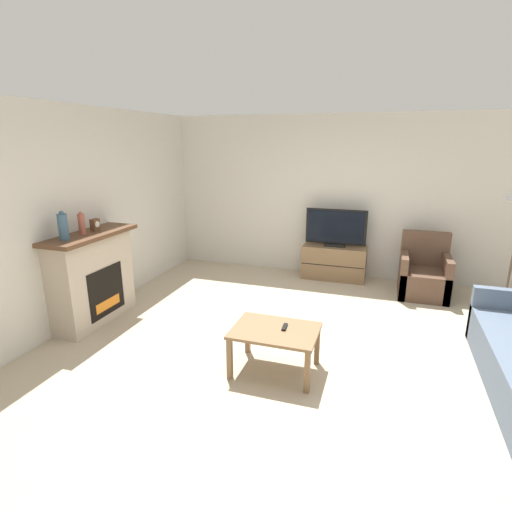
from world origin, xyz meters
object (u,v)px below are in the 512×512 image
object	(u,v)px
fireplace	(93,277)
mantel_vase_centre_left	(82,224)
tv_stand	(334,262)
coffee_table	(275,335)
mantel_clock	(95,225)
mantel_vase_left	(63,226)
armchair	(423,276)
remote	(285,327)
tv	(336,229)

from	to	relation	value
fireplace	mantel_vase_centre_left	size ratio (longest dim) A/B	4.64
mantel_vase_centre_left	fireplace	bearing A→B (deg)	99.90
tv_stand	coffee_table	size ratio (longest dim) A/B	1.23
mantel_vase_centre_left	mantel_clock	distance (m)	0.23
mantel_vase_left	armchair	world-z (taller)	mantel_vase_left
mantel_vase_left	mantel_vase_centre_left	distance (m)	0.29
armchair	remote	xyz separation A→B (m)	(-1.49, -2.69, 0.17)
tv	remote	world-z (taller)	tv
remote	armchair	bearing A→B (deg)	56.85
fireplace	mantel_vase_centre_left	distance (m)	0.72
fireplace	mantel_clock	size ratio (longest dim) A/B	8.62
fireplace	armchair	size ratio (longest dim) A/B	1.39
coffee_table	tv_stand	bearing A→B (deg)	86.56
armchair	coffee_table	distance (m)	3.17
armchair	mantel_vase_left	bearing A→B (deg)	-146.43
mantel_vase_left	tv_stand	bearing A→B (deg)	48.35
tv	mantel_vase_left	bearing A→B (deg)	-131.67
mantel_vase_centre_left	tv	distance (m)	3.87
fireplace	armchair	distance (m)	4.73
fireplace	mantel_clock	distance (m)	0.67
armchair	tv	bearing A→B (deg)	167.10
tv_stand	remote	world-z (taller)	tv_stand
mantel_vase_left	remote	size ratio (longest dim) A/B	2.22
mantel_clock	armchair	xyz separation A→B (m)	(4.09, 2.20, -0.95)
tv	mantel_clock	bearing A→B (deg)	-137.01
mantel_clock	tv_stand	bearing A→B (deg)	43.02
mantel_clock	coffee_table	xyz separation A→B (m)	(2.51, -0.55, -0.86)
mantel_vase_centre_left	coffee_table	distance (m)	2.69
tv	armchair	bearing A→B (deg)	-12.90
tv	remote	distance (m)	3.03
mantel_clock	tv	world-z (taller)	mantel_clock
tv_stand	armchair	world-z (taller)	armchair
mantel_vase_centre_left	mantel_clock	world-z (taller)	mantel_vase_centre_left
tv_stand	mantel_vase_centre_left	bearing A→B (deg)	-134.52
armchair	remote	size ratio (longest dim) A/B	6.10
mantel_vase_left	armchair	bearing A→B (deg)	33.57
mantel_vase_centre_left	mantel_clock	bearing A→B (deg)	89.81
fireplace	coffee_table	world-z (taller)	fireplace
mantel_vase_centre_left	armchair	xyz separation A→B (m)	(4.09, 2.42, -1.01)
fireplace	coffee_table	bearing A→B (deg)	-9.46
fireplace	mantel_clock	world-z (taller)	mantel_clock
mantel_vase_left	mantel_clock	xyz separation A→B (m)	(0.00, 0.52, -0.08)
tv	coffee_table	size ratio (longest dim) A/B	1.17
tv	armchair	world-z (taller)	tv
fireplace	coffee_table	distance (m)	2.57
mantel_vase_left	coffee_table	size ratio (longest dim) A/B	0.40
armchair	mantel_vase_centre_left	bearing A→B (deg)	-149.35
fireplace	coffee_table	xyz separation A→B (m)	(2.53, -0.42, -0.20)
mantel_vase_left	mantel_vase_centre_left	world-z (taller)	mantel_vase_left
tv_stand	armchair	bearing A→B (deg)	-12.99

